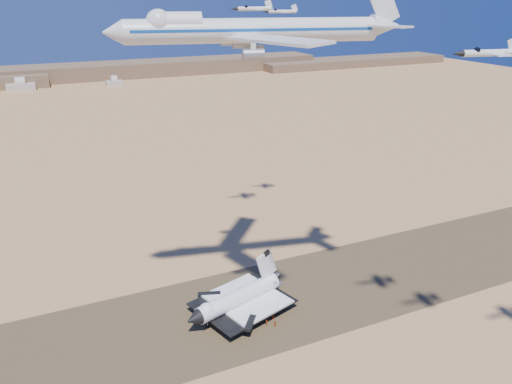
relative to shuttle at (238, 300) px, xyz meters
name	(u,v)px	position (x,y,z in m)	size (l,w,h in m)	color
ground	(238,311)	(0.39, 0.96, -5.15)	(1200.00, 1200.00, 0.00)	tan
runway	(238,311)	(0.39, 0.96, -5.12)	(600.00, 50.00, 0.06)	brown
ridgeline	(127,72)	(65.70, 528.26, 2.48)	(960.00, 90.00, 18.00)	brown
hangars	(17,87)	(-63.61, 479.39, -0.32)	(200.50, 29.50, 30.00)	beige
shuttle	(238,300)	(0.00, 0.00, 0.00)	(39.27, 31.07, 19.15)	white
carrier_747	(245,30)	(1.48, -4.62, 85.43)	(79.86, 60.32, 19.85)	silver
crew_a	(267,323)	(5.83, -10.12, -4.13)	(0.70, 0.46, 1.92)	red
crew_b	(275,324)	(8.00, -11.82, -4.18)	(0.88, 0.51, 1.81)	red
crew_c	(273,317)	(8.94, -8.32, -4.19)	(1.06, 0.54, 1.80)	red
chase_jet_a	(488,53)	(39.39, -49.71, 82.44)	(16.17, 9.20, 4.08)	silver
chase_jet_d	(253,9)	(26.18, 45.22, 89.48)	(15.92, 8.78, 3.97)	silver
chase_jet_e	(282,11)	(42.83, 55.20, 88.05)	(13.55, 7.97, 3.47)	silver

